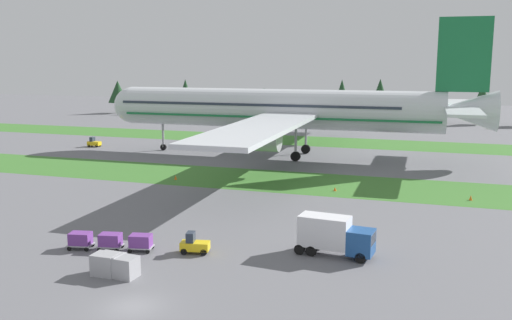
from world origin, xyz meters
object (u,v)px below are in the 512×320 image
object	(u,v)px
ground_crew_marshaller	(310,237)
uld_container_3	(110,264)
uld_container_0	(112,264)
uld_container_2	(125,267)
baggage_tug	(194,244)
cargo_dolly_lead	(141,241)
taxiway_marker_2	(176,177)
pushback_tractor	(94,143)
airliner	(289,109)
cargo_dolly_third	(80,239)
cargo_dolly_second	(110,240)
taxiway_marker_0	(471,198)
taxiway_marker_1	(335,189)
catering_truck	(334,235)
uld_container_1	(105,264)

from	to	relation	value
ground_crew_marshaller	uld_container_3	size ratio (longest dim) A/B	0.87
uld_container_0	uld_container_2	xyz separation A→B (m)	(1.48, -0.41, 0.03)
baggage_tug	cargo_dolly_lead	distance (m)	5.03
uld_container_3	taxiway_marker_2	size ratio (longest dim) A/B	3.16
pushback_tractor	taxiway_marker_2	bearing A→B (deg)	50.39
airliner	uld_container_0	distance (m)	60.17
cargo_dolly_lead	cargo_dolly_third	xyz separation A→B (m)	(-5.69, -1.14, 0.00)
airliner	cargo_dolly_lead	size ratio (longest dim) A/B	34.84
airliner	baggage_tug	xyz separation A→B (m)	(4.99, -53.02, -7.86)
cargo_dolly_second	uld_container_0	xyz separation A→B (m)	(3.30, -5.09, -0.09)
cargo_dolly_lead	taxiway_marker_0	bearing A→B (deg)	123.45
cargo_dolly_second	cargo_dolly_third	distance (m)	2.90
cargo_dolly_third	taxiway_marker_1	xyz separation A→B (m)	(18.52, 30.70, -0.66)
taxiway_marker_0	catering_truck	bearing A→B (deg)	-116.66
baggage_tug	cargo_dolly_second	world-z (taller)	baggage_tug
cargo_dolly_lead	cargo_dolly_third	distance (m)	5.80
cargo_dolly_lead	cargo_dolly_second	distance (m)	2.90
baggage_tug	cargo_dolly_lead	size ratio (longest dim) A/B	1.14
cargo_dolly_second	pushback_tractor	distance (m)	65.74
pushback_tractor	taxiway_marker_0	xyz separation A→B (m)	(70.43, -23.65, -0.50)
airliner	cargo_dolly_second	distance (m)	55.19
airliner	pushback_tractor	size ratio (longest dim) A/B	32.59
ground_crew_marshaller	uld_container_0	world-z (taller)	ground_crew_marshaller
uld_container_1	baggage_tug	bearing A→B (deg)	55.77
uld_container_1	cargo_dolly_lead	bearing A→B (deg)	91.25
cargo_dolly_third	pushback_tractor	distance (m)	64.64
baggage_tug	cargo_dolly_third	size ratio (longest dim) A/B	1.14
cargo_dolly_third	uld_container_2	xyz separation A→B (m)	(7.62, -4.93, -0.06)
cargo_dolly_third	taxiway_marker_0	xyz separation A→B (m)	(35.66, 30.84, -0.60)
taxiway_marker_2	taxiway_marker_0	bearing A→B (deg)	0.15
airliner	taxiway_marker_0	bearing A→B (deg)	-129.90
baggage_tug	taxiway_marker_1	bearing A→B (deg)	153.25
cargo_dolly_second	ground_crew_marshaller	distance (m)	18.64
uld_container_1	taxiway_marker_0	size ratio (longest dim) A/B	3.17
catering_truck	ground_crew_marshaller	bearing A→B (deg)	-118.81
uld_container_0	uld_container_1	distance (m)	0.52
airliner	cargo_dolly_second	xyz separation A→B (m)	(-2.78, -54.57, -7.75)
ground_crew_marshaller	cargo_dolly_third	bearing A→B (deg)	-169.80
cargo_dolly_lead	cargo_dolly_third	world-z (taller)	same
cargo_dolly_lead	uld_container_0	xyz separation A→B (m)	(0.45, -5.65, -0.09)
uld_container_1	cargo_dolly_second	bearing A→B (deg)	118.43
uld_container_0	uld_container_2	distance (m)	1.53
pushback_tractor	taxiway_marker_2	xyz separation A→B (m)	(29.67, -23.75, -0.50)
baggage_tug	cargo_dolly_third	bearing A→B (deg)	-90.00
cargo_dolly_lead	ground_crew_marshaller	size ratio (longest dim) A/B	1.41
taxiway_marker_1	taxiway_marker_2	distance (m)	23.62
cargo_dolly_third	ground_crew_marshaller	size ratio (longest dim) A/B	1.41
pushback_tractor	uld_container_0	distance (m)	71.80
uld_container_3	taxiway_marker_1	bearing A→B (deg)	70.73
cargo_dolly_third	catering_truck	distance (m)	23.53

